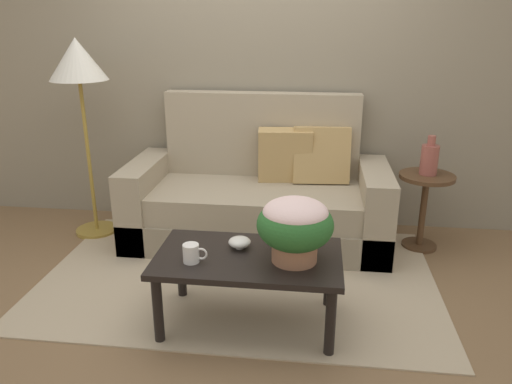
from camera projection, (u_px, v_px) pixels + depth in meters
name	position (u px, v px, depth m)	size (l,w,h in m)	color
ground_plane	(237.00, 282.00, 3.34)	(14.00, 14.00, 0.00)	brown
wall_back	(259.00, 58.00, 3.99)	(6.40, 0.12, 2.77)	gray
area_rug	(239.00, 276.00, 3.41)	(2.65, 1.70, 0.01)	tan
couch	(260.00, 199.00, 3.91)	(2.01, 0.86, 1.13)	gray
coffee_table	(248.00, 265.00, 2.77)	(1.04, 0.59, 0.44)	black
side_table	(425.00, 198.00, 3.72)	(0.41, 0.41, 0.59)	#4C331E
floor_lamp	(78.00, 71.00, 3.69)	(0.43, 0.43, 1.56)	olive
potted_plant	(295.00, 224.00, 2.63)	(0.41, 0.41, 0.36)	#A36B4C
coffee_mug	(192.00, 253.00, 2.66)	(0.14, 0.09, 0.10)	white
snack_bowl	(240.00, 242.00, 2.83)	(0.13, 0.13, 0.07)	silver
table_vase	(429.00, 159.00, 3.63)	(0.13, 0.13, 0.29)	#934C42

